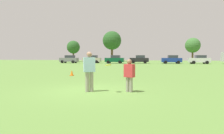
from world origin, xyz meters
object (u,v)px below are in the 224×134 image
player_thrower (89,69)px  parked_car_far_right (199,59)px  player_defender (129,74)px  parked_car_mid_left (92,59)px  parked_car_near_left (69,59)px  parked_car_mid_right (139,59)px  traffic_cone (72,73)px  parked_car_center (115,59)px  frisbee (108,65)px  parked_car_near_right (172,59)px

player_thrower → parked_car_far_right: bearing=70.9°
player_defender → parked_car_mid_left: parked_car_mid_left is taller
player_thrower → parked_car_near_left: parked_car_near_left is taller
parked_car_mid_right → parked_car_far_right: size_ratio=1.00×
traffic_cone → parked_car_mid_left: size_ratio=0.11×
parked_car_near_left → parked_car_mid_right: (16.39, 1.01, 0.00)m
player_thrower → parked_car_far_right: size_ratio=0.42×
parked_car_mid_left → parked_car_center: bearing=-13.8°
parked_car_mid_right → parked_car_center: bearing=-165.5°
frisbee → parked_car_mid_right: (-0.80, 37.27, -0.29)m
traffic_cone → parked_car_center: size_ratio=0.11×
parked_car_mid_right → parked_car_far_right: 12.53m
parked_car_near_right → parked_car_far_right: size_ratio=1.00×
parked_car_far_right → parked_car_center: bearing=-178.0°
player_defender → parked_car_near_right: size_ratio=0.34×
player_defender → parked_car_far_right: bearing=73.3°
parked_car_near_left → parked_car_mid_left: (5.30, 1.01, 0.00)m
player_thrower → parked_car_mid_right: parked_car_mid_right is taller
traffic_cone → parked_car_far_right: parked_car_far_right is taller
parked_car_near_left → parked_car_near_right: same height
player_thrower → parked_car_near_right: parked_car_near_right is taller
parked_car_mid_left → parked_car_far_right: size_ratio=1.00×
player_defender → parked_car_center: size_ratio=0.34×
frisbee → parked_car_mid_left: 39.11m
player_defender → parked_car_near_left: (-18.07, 35.88, 0.11)m
player_defender → frisbee: 1.04m
frisbee → parked_car_mid_left: size_ratio=0.06×
player_defender → traffic_cone: player_defender is taller
traffic_cone → parked_car_center: bearing=93.2°
player_thrower → player_defender: player_thrower is taller
parked_car_center → parked_car_far_right: 17.92m
traffic_cone → parked_car_mid_right: bearing=82.8°
parked_car_mid_right → parked_car_far_right: same height
player_defender → parked_car_mid_right: parked_car_mid_right is taller
parked_car_near_left → parked_car_mid_left: bearing=10.7°
player_thrower → traffic_cone: bearing=118.0°
frisbee → parked_car_near_right: parked_car_near_right is taller
parked_car_mid_left → parked_car_mid_right: 11.08m
frisbee → player_thrower: bearing=172.7°
parked_car_center → parked_car_far_right: size_ratio=1.00×
parked_car_near_right → parked_car_near_left: bearing=-179.3°
traffic_cone → parked_car_near_left: size_ratio=0.11×
parked_car_center → parked_car_mid_left: bearing=166.2°
parked_car_near_left → parked_car_far_right: bearing=0.5°
frisbee → parked_car_near_left: (-17.19, 36.26, -0.29)m
traffic_cone → parked_car_mid_right: (3.79, 30.18, 0.69)m
player_thrower → parked_car_mid_right: 37.16m
player_defender → parked_car_center: bearing=101.3°
parked_car_near_left → parked_car_mid_left: 5.40m
traffic_cone → frisbee: bearing=-57.1°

